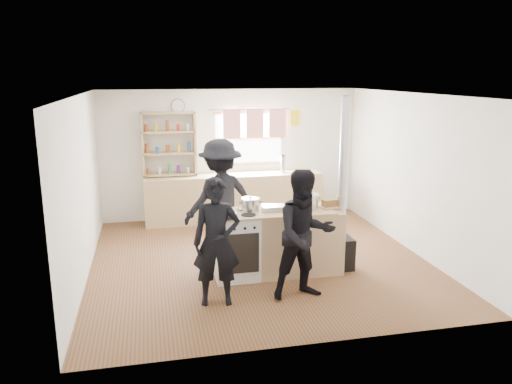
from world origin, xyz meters
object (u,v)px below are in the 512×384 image
(stockpot_stove, at_px, (250,204))
(bread_board, at_px, (330,204))
(person_near_right, at_px, (305,235))
(thermos, at_px, (283,164))
(stockpot_counter, at_px, (308,201))
(person_far, at_px, (221,198))
(skillet_greens, at_px, (224,215))
(person_near_left, at_px, (217,242))
(cooking_island, at_px, (277,242))
(roast_tray, at_px, (274,208))
(flue_heater, at_px, (341,225))

(stockpot_stove, distance_m, bread_board, 1.14)
(bread_board, bearing_deg, person_near_right, -127.46)
(thermos, distance_m, stockpot_stove, 2.95)
(stockpot_counter, relative_size, person_far, 0.17)
(skillet_greens, height_order, person_near_left, person_near_left)
(cooking_island, height_order, stockpot_stove, stockpot_stove)
(stockpot_stove, xyz_separation_m, person_near_right, (0.51, -0.90, -0.19))
(roast_tray, xyz_separation_m, person_near_left, (-0.91, -0.78, -0.18))
(skillet_greens, bearing_deg, flue_heater, 5.10)
(stockpot_counter, bearing_deg, person_near_left, -150.51)
(stockpot_counter, relative_size, flue_heater, 0.12)
(cooking_island, xyz_separation_m, person_far, (-0.67, 0.91, 0.45))
(cooking_island, distance_m, stockpot_counter, 0.72)
(bread_board, relative_size, person_far, 0.18)
(person_near_left, distance_m, person_far, 1.71)
(thermos, xyz_separation_m, person_near_left, (-1.79, -3.54, -0.27))
(cooking_island, distance_m, person_near_right, 0.91)
(skillet_greens, xyz_separation_m, bread_board, (1.54, 0.17, 0.02))
(roast_tray, relative_size, flue_heater, 0.14)
(thermos, xyz_separation_m, stockpot_counter, (-0.38, -2.74, -0.03))
(cooking_island, distance_m, person_far, 1.22)
(cooking_island, xyz_separation_m, bread_board, (0.76, -0.01, 0.51))
(skillet_greens, bearing_deg, cooking_island, 12.67)
(roast_tray, relative_size, stockpot_stove, 1.41)
(stockpot_stove, bearing_deg, flue_heater, -4.26)
(person_near_left, bearing_deg, cooking_island, 45.40)
(skillet_greens, distance_m, stockpot_counter, 1.24)
(cooking_island, xyz_separation_m, flue_heater, (0.94, -0.02, 0.19))
(thermos, xyz_separation_m, person_far, (-1.50, -1.86, -0.15))
(stockpot_stove, distance_m, person_near_right, 1.05)
(cooking_island, height_order, roast_tray, roast_tray)
(cooking_island, height_order, person_far, person_far)
(stockpot_stove, bearing_deg, cooking_island, -11.68)
(thermos, relative_size, person_near_right, 0.20)
(thermos, xyz_separation_m, stockpot_stove, (-1.20, -2.69, -0.05))
(thermos, height_order, bread_board, thermos)
(flue_heater, bearing_deg, person_near_right, -135.05)
(thermos, bearing_deg, person_near_right, -100.85)
(cooking_island, relative_size, roast_tray, 5.59)
(stockpot_counter, bearing_deg, bread_board, -6.66)
(flue_heater, distance_m, person_near_left, 2.05)
(skillet_greens, bearing_deg, person_near_right, -35.45)
(skillet_greens, bearing_deg, stockpot_stove, 31.90)
(roast_tray, height_order, person_near_left, person_near_left)
(bread_board, height_order, person_near_right, person_near_right)
(thermos, xyz_separation_m, roast_tray, (-0.88, -2.76, -0.09))
(bread_board, xyz_separation_m, person_near_left, (-1.73, -0.76, -0.19))
(bread_board, height_order, flue_heater, flue_heater)
(roast_tray, distance_m, flue_heater, 1.05)
(roast_tray, xyz_separation_m, person_far, (-0.62, 0.90, -0.06))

